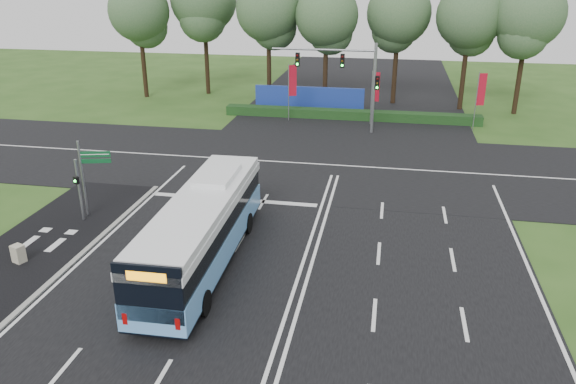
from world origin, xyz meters
name	(u,v)px	position (x,y,z in m)	size (l,w,h in m)	color
ground	(308,248)	(0.00, 0.00, 0.00)	(120.00, 120.00, 0.00)	#2C4F1A
road_main	(308,248)	(0.00, 0.00, 0.02)	(20.00, 120.00, 0.04)	black
road_cross	(335,165)	(0.00, 12.00, 0.03)	(120.00, 14.00, 0.05)	black
bike_path	(29,254)	(-12.50, -3.00, 0.03)	(5.00, 18.00, 0.06)	black
kerb_strip	(77,258)	(-10.10, -3.00, 0.06)	(0.25, 18.00, 0.12)	gray
city_bus	(203,229)	(-4.28, -2.36, 1.73)	(2.79, 12.04, 3.44)	#64A6E9
pedestrian_signal	(79,188)	(-11.99, 0.92, 1.83)	(0.31, 0.41, 3.34)	gray
street_sign	(88,169)	(-11.75, 1.64, 2.59)	(1.57, 0.47, 4.13)	gray
utility_cabinet	(18,254)	(-12.46, -3.76, 0.43)	(0.52, 0.43, 0.87)	#BAB096
banner_flag_left	(292,84)	(-4.95, 23.13, 3.15)	(0.67, 0.31, 4.84)	gray
banner_flag_mid	(375,90)	(2.00, 23.06, 2.93)	(0.65, 0.18, 4.49)	gray
banner_flag_right	(480,93)	(10.24, 22.56, 3.08)	(0.68, 0.23, 4.74)	gray
traffic_light_gantry	(351,73)	(0.21, 20.50, 4.66)	(8.41, 0.28, 7.00)	gray
hedge	(350,115)	(0.00, 24.50, 0.40)	(22.00, 1.20, 0.80)	#123313
blue_hoarding	(309,99)	(-4.00, 27.00, 1.10)	(10.00, 0.30, 2.20)	navy
eucalyptus_row	(322,11)	(-3.44, 30.56, 8.58)	(41.50, 9.66, 12.64)	black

